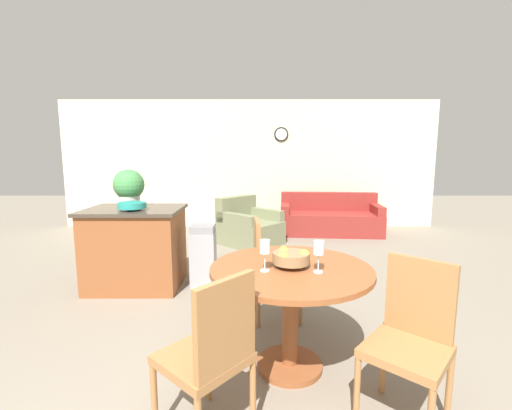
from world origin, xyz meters
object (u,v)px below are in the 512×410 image
dining_table (291,290)px  wine_glass_right (319,249)px  dining_chair_far_side (270,264)px  dining_chair_near_right (412,334)px  kitchen_island (137,247)px  wine_glass_left (266,248)px  trash_bin (204,255)px  teal_bowl (133,205)px  potted_plant (130,187)px  armchair (249,228)px  dining_chair_near_left (213,350)px  couch (330,219)px  fruit_bowl (292,257)px

dining_table → wine_glass_right: 0.39m
dining_table → dining_chair_far_side: bearing=98.6°
dining_chair_near_right → kitchen_island: 3.11m
wine_glass_left → trash_bin: (-0.69, 1.71, -0.57)m
wine_glass_left → wine_glass_right: 0.36m
teal_bowl → wine_glass_right: bearing=-41.1°
wine_glass_left → wine_glass_right: (0.36, -0.03, 0.00)m
potted_plant → armchair: potted_plant is taller
teal_bowl → potted_plant: 0.41m
dining_chair_near_left → dining_chair_far_side: (0.36, 1.45, 0.00)m
dining_chair_near_right → couch: bearing=-55.0°
wine_glass_right → dining_chair_near_right: bearing=-37.2°
dining_chair_far_side → fruit_bowl: 0.86m
dining_chair_far_side → couch: 3.84m
kitchen_island → trash_bin: size_ratio=1.49×
dining_chair_near_left → kitchen_island: bearing=69.6°
wine_glass_left → teal_bowl: teal_bowl is taller
dining_table → wine_glass_right: wine_glass_right is taller
dining_chair_near_right → trash_bin: size_ratio=1.30×
fruit_bowl → potted_plant: potted_plant is taller
kitchen_island → teal_bowl: size_ratio=3.51×
dining_chair_near_left → wine_glass_right: wine_glass_right is taller
trash_bin → potted_plant: bearing=169.2°
dining_chair_far_side → wine_glass_right: wine_glass_right is taller
trash_bin → armchair: 2.01m
armchair → couch: bearing=-20.3°
dining_chair_far_side → wine_glass_left: wine_glass_left is taller
teal_bowl → potted_plant: size_ratio=0.70×
dining_table → wine_glass_left: (-0.19, -0.09, 0.33)m
dining_chair_near_right → trash_bin: 2.60m
fruit_bowl → armchair: fruit_bowl is taller
dining_chair_near_left → armchair: 4.22m
dining_chair_far_side → trash_bin: (-0.75, 0.82, -0.16)m
dining_chair_far_side → teal_bowl: bearing=-116.7°
teal_bowl → armchair: size_ratio=0.25×
dining_chair_near_right → armchair: 4.18m
dining_chair_near_left → potted_plant: size_ratio=2.15×
potted_plant → couch: size_ratio=0.22×
dining_table → fruit_bowl: 0.24m
armchair → wine_glass_left: bearing=-134.5°
dining_chair_near_right → kitchen_island: size_ratio=0.87×
dining_table → dining_chair_near_left: (-0.48, -0.65, -0.07)m
dining_table → couch: couch is taller
trash_bin → dining_chair_far_side: bearing=-47.5°
dining_chair_near_right → armchair: (-1.03, 4.04, -0.25)m
dining_chair_near_right → potted_plant: potted_plant is taller
armchair → dining_chair_far_side: bearing=-132.2°
dining_table → trash_bin: bearing=118.4°
wine_glass_right → wine_glass_left: bearing=175.4°
kitchen_island → potted_plant: bearing=121.0°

